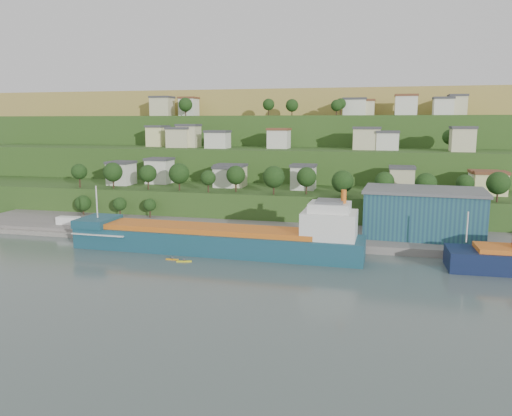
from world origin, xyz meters
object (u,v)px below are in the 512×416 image
(cargo_ship_near, at_px, (224,241))
(warehouse, at_px, (423,212))
(kayak_orange, at_px, (172,259))
(caravan, at_px, (68,222))

(cargo_ship_near, height_order, warehouse, cargo_ship_near)
(warehouse, relative_size, kayak_orange, 10.35)
(cargo_ship_near, height_order, kayak_orange, cargo_ship_near)
(caravan, bearing_deg, kayak_orange, -30.47)
(cargo_ship_near, bearing_deg, caravan, 167.18)
(warehouse, xyz_separation_m, caravan, (-101.98, -9.06, -5.68))
(caravan, distance_m, kayak_orange, 48.65)
(cargo_ship_near, xyz_separation_m, warehouse, (48.85, 22.21, 5.41))
(warehouse, bearing_deg, caravan, -171.43)
(cargo_ship_near, relative_size, kayak_orange, 23.84)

